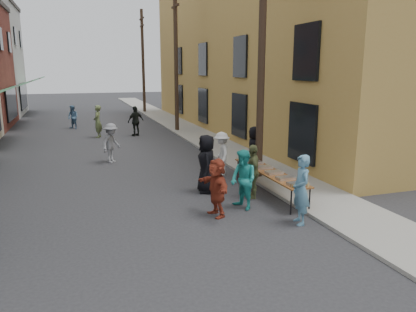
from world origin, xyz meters
TOP-DOWN VIEW (x-y plane):
  - ground at (0.00, 0.00)m, footprint 120.00×120.00m
  - sidewalk at (5.00, 15.00)m, footprint 2.20×60.00m
  - building_ochre at (11.10, 14.00)m, footprint 10.00×28.00m
  - utility_pole_near at (4.30, 3.00)m, footprint 0.26×0.26m
  - utility_pole_mid at (4.30, 15.00)m, footprint 0.26×0.26m
  - utility_pole_far at (4.30, 27.00)m, footprint 0.26×0.26m
  - serving_table at (3.80, 1.17)m, footprint 0.70×4.00m
  - catering_tray_sausage at (3.80, -0.48)m, footprint 0.50×0.33m
  - catering_tray_foil_b at (3.80, 0.17)m, footprint 0.50×0.33m
  - catering_tray_buns at (3.80, 0.87)m, footprint 0.50×0.33m
  - catering_tray_foil_d at (3.80, 1.57)m, footprint 0.50×0.33m
  - catering_tray_buns_end at (3.80, 2.27)m, footprint 0.50×0.33m
  - condiment_jar_a at (3.58, -0.78)m, footprint 0.07×0.07m
  - condiment_jar_b at (3.58, -0.68)m, footprint 0.07×0.07m
  - condiment_jar_c at (3.58, -0.58)m, footprint 0.07×0.07m
  - cup_stack at (4.00, -0.73)m, footprint 0.08×0.08m
  - guest_front_a at (1.98, 2.02)m, footprint 0.78×1.03m
  - guest_front_b at (3.40, -1.35)m, footprint 0.54×0.73m
  - guest_front_c at (2.46, 0.17)m, footprint 0.84×0.97m
  - guest_front_d at (3.18, 3.86)m, footprint 0.80×1.16m
  - guest_front_e at (3.15, 1.02)m, footprint 0.65×1.05m
  - guest_queue_back at (1.55, -0.12)m, footprint 0.66×1.54m
  - server at (4.35, 3.50)m, footprint 0.69×0.94m
  - passerby_left at (-0.52, 7.33)m, footprint 1.18×1.23m
  - passerby_mid at (1.54, 14.00)m, footprint 1.13×0.81m
  - passerby_right at (-0.64, 14.14)m, footprint 0.62×0.78m
  - passerby_far at (-1.97, 18.31)m, footprint 0.95×0.95m

SIDE VIEW (x-z plane):
  - ground at x=0.00m, z-range 0.00..0.00m
  - sidewalk at x=5.00m, z-range 0.00..0.10m
  - serving_table at x=3.80m, z-range 0.34..1.09m
  - passerby_far at x=-1.97m, z-range 0.00..1.55m
  - catering_tray_sausage at x=3.80m, z-range 0.75..0.83m
  - catering_tray_foil_b at x=3.80m, z-range 0.75..0.83m
  - catering_tray_buns at x=3.80m, z-range 0.75..0.83m
  - catering_tray_foil_d at x=3.80m, z-range 0.75..0.83m
  - catering_tray_buns_end at x=3.80m, z-range 0.75..0.83m
  - condiment_jar_a at x=3.58m, z-range 0.75..0.83m
  - condiment_jar_b at x=3.58m, z-range 0.75..0.83m
  - condiment_jar_c at x=3.58m, z-range 0.75..0.83m
  - guest_queue_back at x=1.55m, z-range 0.00..1.60m
  - cup_stack at x=4.00m, z-range 0.75..0.87m
  - guest_front_d at x=3.18m, z-range 0.00..1.64m
  - guest_front_e at x=3.15m, z-range 0.00..1.68m
  - passerby_left at x=-0.52m, z-range 0.00..1.68m
  - guest_front_c at x=2.46m, z-range 0.00..1.71m
  - passerby_mid at x=1.54m, z-range 0.00..1.78m
  - guest_front_b at x=3.40m, z-range 0.00..1.82m
  - passerby_right at x=-0.64m, z-range 0.00..1.87m
  - guest_front_a at x=1.98m, z-range 0.00..1.88m
  - server at x=4.35m, z-range 0.10..1.85m
  - utility_pole_near at x=4.30m, z-range 0.00..9.00m
  - utility_pole_mid at x=4.30m, z-range 0.00..9.00m
  - utility_pole_far at x=4.30m, z-range 0.00..9.00m
  - building_ochre at x=11.10m, z-range 0.00..10.00m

